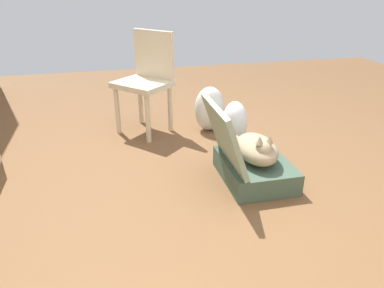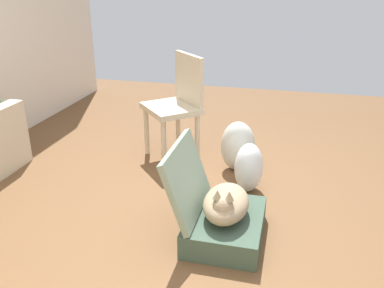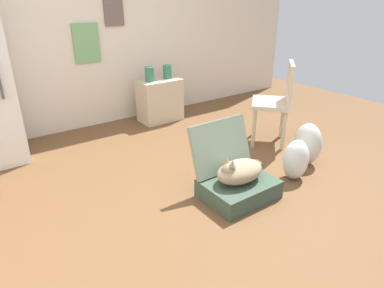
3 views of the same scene
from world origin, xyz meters
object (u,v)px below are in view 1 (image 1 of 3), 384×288
(cat, at_px, (257,149))
(plastic_bag_clear, at_px, (210,109))
(suitcase_base, at_px, (255,169))
(chair, at_px, (147,77))
(plastic_bag_white, at_px, (235,123))

(cat, xyz_separation_m, plastic_bag_clear, (1.01, 0.07, -0.04))
(suitcase_base, height_order, cat, cat)
(suitcase_base, relative_size, chair, 0.64)
(plastic_bag_clear, bearing_deg, cat, -176.14)
(suitcase_base, xyz_separation_m, chair, (1.15, 0.64, 0.44))
(cat, xyz_separation_m, chair, (1.16, 0.64, 0.27))
(suitcase_base, xyz_separation_m, plastic_bag_white, (0.65, -0.07, 0.12))
(suitcase_base, xyz_separation_m, cat, (-0.01, 0.00, 0.17))
(plastic_bag_white, height_order, plastic_bag_clear, plastic_bag_clear)
(cat, xyz_separation_m, plastic_bag_white, (0.66, -0.07, -0.06))
(chair, bearing_deg, plastic_bag_clear, 32.60)
(plastic_bag_white, xyz_separation_m, chair, (0.50, 0.70, 0.33))
(plastic_bag_clear, bearing_deg, suitcase_base, -176.08)
(suitcase_base, distance_m, cat, 0.17)
(suitcase_base, bearing_deg, cat, 178.16)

